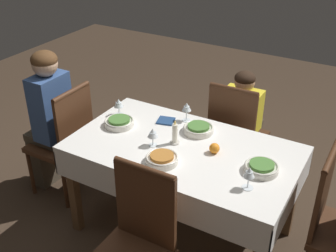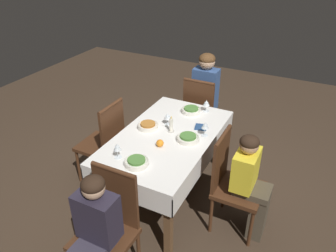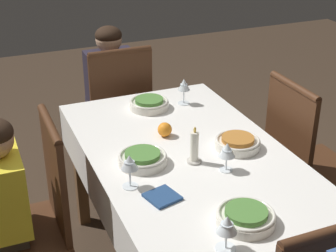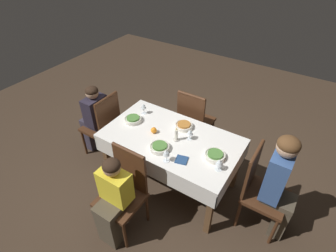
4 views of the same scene
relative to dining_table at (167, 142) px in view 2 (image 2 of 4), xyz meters
The scene contains 20 objects.
ground_plane 0.65m from the dining_table, ahead, with size 8.00×8.00×0.00m, color #3D2D21.
dining_table is the anchor object (origin of this frame).
chair_west 1.03m from the dining_table, behind, with size 0.42×0.41×0.96m.
chair_east 1.02m from the dining_table, ahead, with size 0.42×0.41×0.96m.
chair_north 0.72m from the dining_table, 81.53° to the left, with size 0.41×0.42×0.96m.
chair_south 0.71m from the dining_table, 83.89° to the right, with size 0.41×0.42×0.96m.
person_adult_denim 1.17m from the dining_table, behind, with size 0.34×0.30×1.21m.
person_child_dark 1.19m from the dining_table, ahead, with size 0.33×0.30×1.04m.
person_child_yellow 0.88m from the dining_table, 83.19° to the left, with size 0.30×0.33×1.00m.
bowl_west 0.55m from the dining_table, behind, with size 0.21×0.21×0.06m.
wine_glass_west 0.68m from the dining_table, 165.99° to the left, with size 0.07×0.07×0.13m.
bowl_east 0.55m from the dining_table, ahead, with size 0.21×0.21×0.06m.
wine_glass_east 0.59m from the dining_table, 21.25° to the right, with size 0.07×0.07×0.14m.
bowl_north 0.25m from the dining_table, 90.23° to the left, with size 0.21×0.21×0.06m.
wine_glass_north 0.41m from the dining_table, 114.58° to the left, with size 0.07×0.07×0.14m.
bowl_south 0.25m from the dining_table, 97.86° to the right, with size 0.21×0.21×0.06m.
wine_glass_south 0.27m from the dining_table, 155.53° to the right, with size 0.07×0.07×0.13m.
candle_centerpiece 0.17m from the dining_table, behind, with size 0.06×0.06×0.17m.
orange_fruit 0.24m from the dining_table, 10.04° to the left, with size 0.07×0.07×0.07m, color orange.
napkin_red_folded 0.38m from the dining_table, 138.60° to the left, with size 0.14×0.14×0.01m.
Camera 2 is at (2.38, 1.22, 2.38)m, focal length 35.00 mm.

